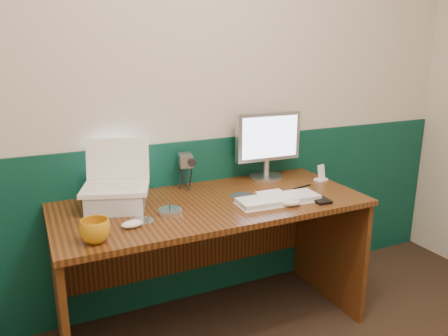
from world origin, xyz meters
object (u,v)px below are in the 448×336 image
monitor (267,146)px  mug (95,231)px  laptop (114,165)px  camcorder (186,173)px  keyboard (278,200)px  desk (212,267)px

monitor → mug: size_ratio=3.24×
laptop → mug: size_ratio=2.54×
laptop → camcorder: 0.47m
laptop → mug: (-0.16, -0.35, -0.18)m
keyboard → camcorder: camcorder is taller
monitor → camcorder: size_ratio=2.17×
desk → monitor: size_ratio=3.95×
laptop → camcorder: size_ratio=1.70×
keyboard → mug: bearing=-172.1°
desk → monitor: (0.47, 0.25, 0.58)m
desk → monitor: bearing=27.8°
mug → camcorder: size_ratio=0.67×
desk → mug: bearing=-159.0°
desk → mug: 0.79m
monitor → camcorder: monitor is taller
camcorder → laptop: bearing=-147.9°
laptop → desk: bearing=5.8°
monitor → camcorder: 0.53m
desk → camcorder: bearing=99.7°
monitor → mug: monitor is taller
laptop → monitor: 0.95m
laptop → monitor: (0.94, 0.14, -0.02)m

